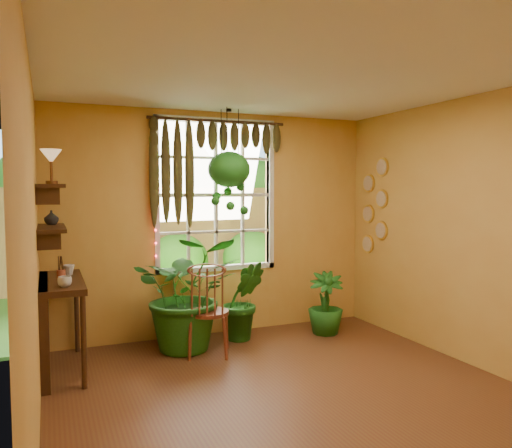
# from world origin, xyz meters

# --- Properties ---
(floor) EXTENTS (4.50, 4.50, 0.00)m
(floor) POSITION_xyz_m (0.00, 0.00, 0.00)
(floor) COLOR #543118
(floor) RESTS_ON ground
(ceiling) EXTENTS (4.50, 4.50, 0.00)m
(ceiling) POSITION_xyz_m (0.00, 0.00, 2.70)
(ceiling) COLOR white
(ceiling) RESTS_ON wall_back
(wall_back) EXTENTS (4.00, 0.00, 4.00)m
(wall_back) POSITION_xyz_m (0.00, 2.25, 1.35)
(wall_back) COLOR gold
(wall_back) RESTS_ON floor
(wall_left) EXTENTS (0.00, 4.50, 4.50)m
(wall_left) POSITION_xyz_m (-2.00, 0.00, 1.35)
(wall_left) COLOR gold
(wall_left) RESTS_ON floor
(wall_right) EXTENTS (0.00, 4.50, 4.50)m
(wall_right) POSITION_xyz_m (2.00, 0.00, 1.35)
(wall_right) COLOR gold
(wall_right) RESTS_ON floor
(window) EXTENTS (1.52, 0.10, 1.86)m
(window) POSITION_xyz_m (0.00, 2.28, 1.70)
(window) COLOR white
(window) RESTS_ON wall_back
(valance_vine) EXTENTS (1.70, 0.12, 1.10)m
(valance_vine) POSITION_xyz_m (-0.08, 2.16, 2.28)
(valance_vine) COLOR #371F0F
(valance_vine) RESTS_ON window
(string_lights) EXTENTS (0.03, 0.03, 1.54)m
(string_lights) POSITION_xyz_m (-0.76, 2.19, 1.75)
(string_lights) COLOR #FF2633
(string_lights) RESTS_ON window
(wall_plates) EXTENTS (0.04, 0.32, 1.10)m
(wall_plates) POSITION_xyz_m (1.98, 1.79, 1.55)
(wall_plates) COLOR beige
(wall_plates) RESTS_ON wall_right
(counter_ledge) EXTENTS (0.40, 1.20, 0.90)m
(counter_ledge) POSITION_xyz_m (-1.91, 1.60, 0.55)
(counter_ledge) COLOR #371F0F
(counter_ledge) RESTS_ON floor
(shelf_lower) EXTENTS (0.25, 0.90, 0.04)m
(shelf_lower) POSITION_xyz_m (-1.88, 1.60, 1.40)
(shelf_lower) COLOR #371F0F
(shelf_lower) RESTS_ON wall_left
(shelf_upper) EXTENTS (0.25, 0.90, 0.04)m
(shelf_upper) POSITION_xyz_m (-1.88, 1.60, 1.80)
(shelf_upper) COLOR #371F0F
(shelf_upper) RESTS_ON wall_left
(backyard) EXTENTS (14.00, 10.00, 12.00)m
(backyard) POSITION_xyz_m (0.24, 6.87, 1.28)
(backyard) COLOR #2D621C
(backyard) RESTS_ON ground
(windsor_chair) EXTENTS (0.56, 0.58, 1.16)m
(windsor_chair) POSITION_xyz_m (-0.35, 1.48, 0.34)
(windsor_chair) COLOR maroon
(windsor_chair) RESTS_ON floor
(potted_plant_left) EXTENTS (1.33, 1.21, 1.27)m
(potted_plant_left) POSITION_xyz_m (-0.50, 1.75, 0.64)
(potted_plant_left) COLOR #174A13
(potted_plant_left) RESTS_ON floor
(potted_plant_mid) EXTENTS (0.57, 0.49, 0.93)m
(potted_plant_mid) POSITION_xyz_m (0.19, 1.86, 0.47)
(potted_plant_mid) COLOR #174A13
(potted_plant_mid) RESTS_ON floor
(potted_plant_right) EXTENTS (0.55, 0.55, 0.76)m
(potted_plant_right) POSITION_xyz_m (1.21, 1.69, 0.38)
(potted_plant_right) COLOR #174A13
(potted_plant_right) RESTS_ON floor
(hanging_basket) EXTENTS (0.49, 0.49, 1.25)m
(hanging_basket) POSITION_xyz_m (0.06, 1.95, 1.96)
(hanging_basket) COLOR black
(hanging_basket) RESTS_ON ceiling
(cup_a) EXTENTS (0.15, 0.15, 0.10)m
(cup_a) POSITION_xyz_m (-1.78, 1.18, 0.95)
(cup_a) COLOR silver
(cup_a) RESTS_ON counter_ledge
(cup_b) EXTENTS (0.13, 0.13, 0.10)m
(cup_b) POSITION_xyz_m (-1.72, 1.84, 0.95)
(cup_b) COLOR beige
(cup_b) RESTS_ON counter_ledge
(brush_jar) EXTENTS (0.08, 0.08, 0.29)m
(brush_jar) POSITION_xyz_m (-1.80, 1.57, 1.02)
(brush_jar) COLOR brown
(brush_jar) RESTS_ON counter_ledge
(shelf_vase) EXTENTS (0.18, 0.18, 0.14)m
(shelf_vase) POSITION_xyz_m (-1.87, 1.83, 1.49)
(shelf_vase) COLOR #B2AD99
(shelf_vase) RESTS_ON shelf_lower
(tiffany_lamp) EXTENTS (0.20, 0.20, 0.33)m
(tiffany_lamp) POSITION_xyz_m (-1.86, 1.55, 2.06)
(tiffany_lamp) COLOR brown
(tiffany_lamp) RESTS_ON shelf_upper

